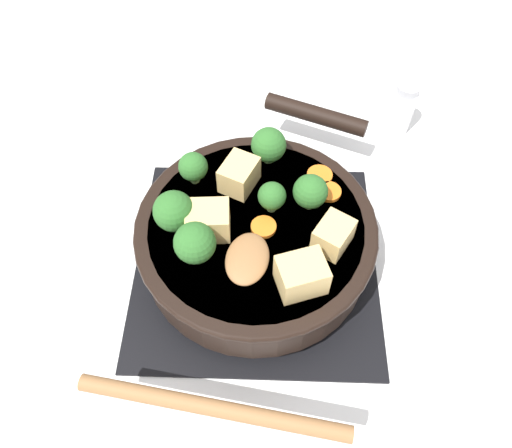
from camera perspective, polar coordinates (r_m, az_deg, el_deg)
name	(u,v)px	position (r m, az deg, el deg)	size (l,w,h in m)	color
ground_plane	(256,262)	(0.65, 0.00, -4.32)	(2.40, 2.40, 0.00)	white
front_burner_grate	(256,257)	(0.64, 0.00, -3.78)	(0.31, 0.31, 0.03)	black
skillet_pan	(257,235)	(0.60, 0.08, -1.29)	(0.29, 0.38, 0.06)	black
wooden_spoon	(229,340)	(0.51, -3.13, -13.06)	(0.25, 0.22, 0.02)	olive
tofu_cube_center_large	(239,175)	(0.60, -1.95, 5.63)	(0.05, 0.04, 0.04)	#DBB770
tofu_cube_near_handle	(301,275)	(0.53, 5.22, -5.84)	(0.05, 0.04, 0.04)	#DBB770
tofu_cube_east_chunk	(208,221)	(0.56, -5.48, 0.37)	(0.05, 0.04, 0.04)	#DBB770
tofu_cube_west_chunk	(333,235)	(0.56, 8.81, -1.30)	(0.04, 0.03, 0.03)	#DBB770
broccoli_floret_near_spoon	(174,211)	(0.56, -9.37, 1.44)	(0.05, 0.05, 0.05)	#709956
broccoli_floret_center_top	(195,243)	(0.54, -7.00, -2.18)	(0.05, 0.05, 0.05)	#709956
broccoli_floret_east_rim	(193,167)	(0.61, -7.19, 6.47)	(0.04, 0.04, 0.04)	#709956
broccoli_floret_west_rim	(269,145)	(0.62, 1.45, 9.00)	(0.04, 0.04, 0.05)	#709956
broccoli_floret_north_edge	(272,196)	(0.58, 1.83, 3.18)	(0.03, 0.03, 0.04)	#709956
broccoli_floret_south_cluster	(310,192)	(0.58, 6.23, 3.69)	(0.04, 0.04, 0.05)	#709956
carrot_slice_orange_thin	(264,227)	(0.58, 0.87, -0.33)	(0.03, 0.03, 0.01)	orange
carrot_slice_near_center	(329,192)	(0.61, 8.34, 3.66)	(0.03, 0.03, 0.01)	orange
carrot_slice_edge_slice	(320,175)	(0.63, 7.28, 5.53)	(0.03, 0.03, 0.01)	orange
salt_shaker	(402,108)	(0.81, 16.36, 12.56)	(0.04, 0.04, 0.09)	white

